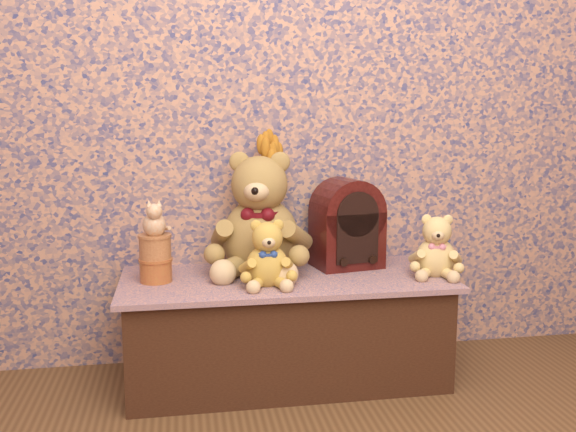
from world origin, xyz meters
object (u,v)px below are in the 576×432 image
(teddy_large, at_px, (260,207))
(teddy_medium, at_px, (267,250))
(ceramic_vase, at_px, (273,243))
(cat_figurine, at_px, (154,217))
(cathedral_radio, at_px, (347,223))
(teddy_small, at_px, (436,243))
(biscuit_tin_lower, at_px, (156,270))

(teddy_large, xyz_separation_m, teddy_medium, (-0.00, -0.21, -0.12))
(ceramic_vase, bearing_deg, cat_figurine, -164.20)
(teddy_medium, xyz_separation_m, cathedral_radio, (0.35, 0.21, 0.05))
(teddy_small, bearing_deg, biscuit_tin_lower, -166.55)
(cathedral_radio, bearing_deg, cat_figurine, 177.34)
(teddy_large, distance_m, cathedral_radio, 0.35)
(teddy_large, relative_size, teddy_small, 1.98)
(ceramic_vase, bearing_deg, teddy_large, -155.73)
(teddy_small, bearing_deg, teddy_medium, -160.04)
(teddy_large, distance_m, teddy_small, 0.68)
(cathedral_radio, xyz_separation_m, cat_figurine, (-0.75, -0.10, 0.06))
(teddy_medium, distance_m, cat_figurine, 0.43)
(biscuit_tin_lower, bearing_deg, teddy_medium, -14.74)
(teddy_large, relative_size, biscuit_tin_lower, 4.28)
(ceramic_vase, distance_m, cat_figurine, 0.49)
(biscuit_tin_lower, bearing_deg, teddy_small, -4.39)
(teddy_small, bearing_deg, teddy_large, -178.11)
(teddy_medium, relative_size, cat_figurine, 1.88)
(ceramic_vase, height_order, biscuit_tin_lower, ceramic_vase)
(teddy_medium, relative_size, ceramic_vase, 1.25)
(teddy_large, xyz_separation_m, ceramic_vase, (0.05, 0.02, -0.15))
(biscuit_tin_lower, xyz_separation_m, cat_figurine, (0.00, 0.00, 0.20))
(teddy_small, xyz_separation_m, cat_figurine, (-1.05, 0.08, 0.12))
(cathedral_radio, distance_m, cat_figurine, 0.76)
(biscuit_tin_lower, distance_m, cat_figurine, 0.20)
(cat_figurine, bearing_deg, teddy_large, 9.38)
(cathedral_radio, bearing_deg, teddy_large, 169.37)
(teddy_medium, xyz_separation_m, cat_figurine, (-0.40, 0.10, 0.11))
(teddy_large, relative_size, ceramic_vase, 2.44)
(teddy_medium, distance_m, biscuit_tin_lower, 0.42)
(ceramic_vase, relative_size, biscuit_tin_lower, 1.76)
(teddy_large, relative_size, cathedral_radio, 1.40)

